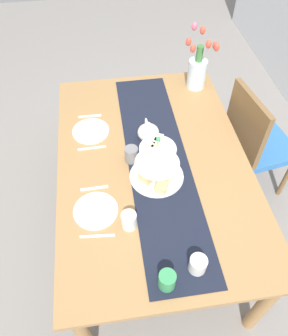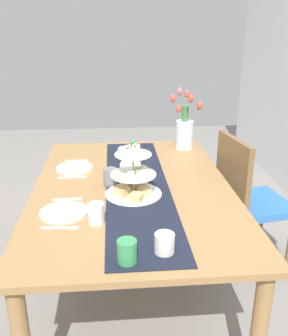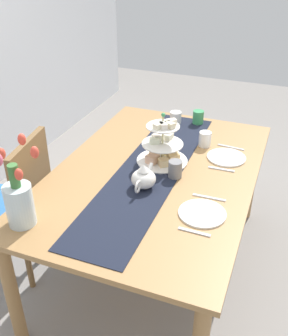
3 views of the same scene
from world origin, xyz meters
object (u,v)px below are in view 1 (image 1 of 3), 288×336
knife_right (97,236)px  mug_orange (167,280)px  dining_table (153,170)px  fork_left (90,116)px  mug_grey (131,154)px  mug_white_text (129,220)px  tulip_vase (198,69)px  cream_jug (198,265)px  knife_left (92,148)px  dinner_plate_right (96,211)px  dinner_plate_left (91,131)px  teapot (148,132)px  chair_left (254,141)px  tiered_cake_stand (157,167)px  fork_right (94,188)px

knife_right → mug_orange: size_ratio=1.79×
dining_table → fork_left: 0.57m
mug_grey → mug_white_text: bearing=-8.5°
tulip_vase → knife_right: 1.35m
cream_jug → knife_left: bearing=-152.0°
tulip_vase → dinner_plate_right: 1.23m
tulip_vase → dinner_plate_right: bearing=-38.5°
dinner_plate_right → dinner_plate_left: bearing=180.0°
tulip_vase → mug_orange: bearing=-19.0°
teapot → tulip_vase: tulip_vase is taller
cream_jug → mug_white_text: mug_white_text is taller
knife_left → knife_right: same height
dinner_plate_right → fork_left: bearing=180.0°
tulip_vase → cream_jug: bearing=-13.8°
fork_left → mug_grey: (0.42, 0.22, 0.05)m
dining_table → mug_white_text: mug_white_text is taller
chair_left → dinner_plate_right: size_ratio=3.96×
tiered_cake_stand → mug_white_text: tiered_cake_stand is taller
teapot → cream_jug: 0.86m
cream_jug → mug_white_text: (-0.27, -0.28, 0.01)m
cream_jug → knife_left: 0.93m
dinner_plate_right → mug_white_text: (0.11, 0.16, 0.04)m
dining_table → cream_jug: 0.69m
mug_grey → cream_jug: bearing=17.1°
mug_white_text → mug_orange: same height
cream_jug → mug_orange: 0.16m
mug_grey → mug_orange: (0.74, 0.06, -0.00)m
fork_right → dining_table: bearing=113.6°
chair_left → fork_left: size_ratio=6.07×
chair_left → knife_right: bearing=-57.5°
mug_grey → dinner_plate_left: bearing=-141.0°
cream_jug → tulip_vase: bearing=166.2°
cream_jug → mug_grey: bearing=-162.9°
teapot → fork_right: (0.33, -0.35, -0.06)m
tiered_cake_stand → fork_left: size_ratio=2.03×
dinner_plate_right → mug_orange: mug_orange is taller
fork_left → mug_orange: size_ratio=1.58×
tiered_cake_stand → knife_right: bearing=-47.4°
teapot → dinner_plate_left: (-0.11, -0.35, -0.05)m
tiered_cake_stand → fork_left: (-0.56, -0.35, -0.09)m
knife_left → knife_right: bearing=0.0°
chair_left → fork_left: (-0.17, -1.12, 0.23)m
fork_left → mug_white_text: (0.84, 0.16, 0.04)m
knife_right → mug_white_text: (-0.04, 0.16, 0.04)m
dining_table → dinner_plate_left: (-0.30, -0.35, 0.09)m
cream_jug → dinner_plate_right: cream_jug is taller
dinner_plate_right → mug_grey: 0.39m
tiered_cake_stand → fork_left: tiered_cake_stand is taller
fork_left → mug_grey: bearing=28.0°
fork_left → fork_right: same height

